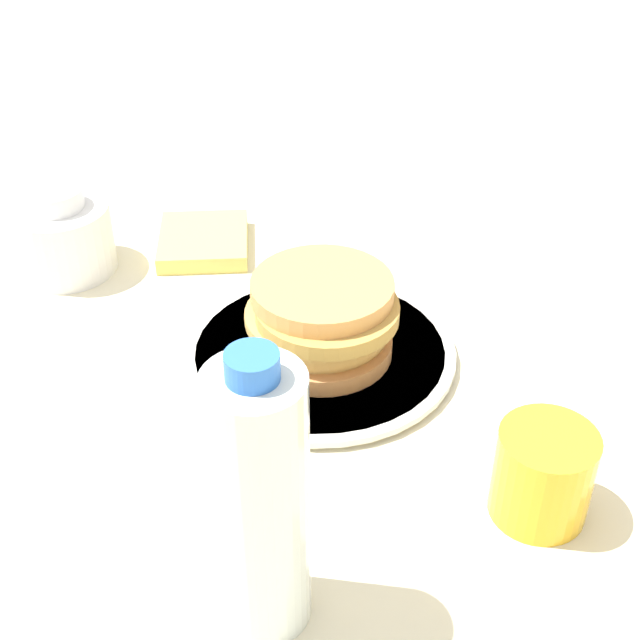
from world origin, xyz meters
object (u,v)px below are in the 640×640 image
pancake_stack (321,317)px  water_bottle_near (260,504)px  juice_glass (543,474)px  plate (320,352)px  cream_jug (62,235)px

pancake_stack → water_bottle_near: bearing=74.1°
pancake_stack → juice_glass: bearing=122.7°
pancake_stack → juice_glass: 0.27m
juice_glass → water_bottle_near: (0.23, 0.06, 0.07)m
water_bottle_near → juice_glass: bearing=-164.2°
plate → cream_jug: bearing=-38.2°
juice_glass → cream_jug: 0.60m
pancake_stack → cream_jug: size_ratio=1.32×
pancake_stack → water_bottle_near: water_bottle_near is taller
pancake_stack → cream_jug: (0.27, -0.21, -0.01)m
juice_glass → cream_jug: cream_jug is taller
plate → juice_glass: 0.27m
plate → pancake_stack: size_ratio=1.80×
plate → water_bottle_near: size_ratio=1.14×
pancake_stack → juice_glass: size_ratio=1.86×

